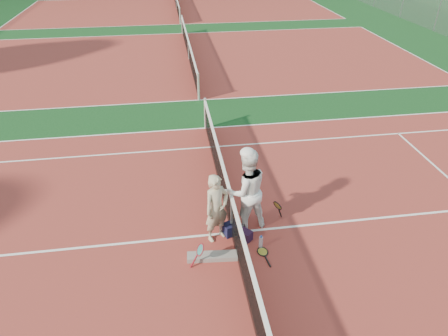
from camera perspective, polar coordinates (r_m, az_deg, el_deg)
The scene contains 16 objects.
ground at distance 9.37m, azimuth 1.06°, elevation -9.25°, with size 130.00×130.00×0.00m, color #0F3A16.
court_main at distance 9.36m, azimuth 1.06°, elevation -9.23°, with size 23.77×10.97×0.01m, color maroon.
court_far_a at distance 21.37m, azimuth -5.03°, elevation 15.22°, with size 23.77×10.97×0.01m, color maroon.
court_far_b at distance 34.50m, azimuth -6.78°, elevation 21.64°, with size 23.77×10.97×0.01m, color maroon.
net_main at distance 9.04m, azimuth 1.09°, elevation -6.82°, with size 0.10×10.98×1.02m, color black, non-canonical shape.
net_far_a at distance 21.23m, azimuth -5.09°, elevation 16.53°, with size 0.10×10.98×1.02m, color black, non-canonical shape.
net_far_b at distance 34.41m, azimuth -6.83°, elevation 22.47°, with size 0.10×10.98×1.02m, color black, non-canonical shape.
player_a at distance 8.73m, azimuth -1.06°, elevation -5.78°, with size 0.61×0.40×1.66m, color #B6AB8D.
player_b at distance 8.97m, azimuth 3.19°, elevation -3.19°, with size 0.98×0.77×2.03m, color white.
racket_red at distance 8.46m, azimuth -3.40°, elevation -12.32°, with size 0.31×0.27×0.54m, color maroon, non-canonical shape.
racket_black_held at distance 9.63m, azimuth 7.59°, elevation -6.08°, with size 0.27×0.27×0.56m, color black, non-canonical shape.
racket_spare at distance 8.93m, azimuth 5.53°, elevation -11.81°, with size 0.60×0.27×0.03m, color black, non-canonical shape.
sports_bag_navy at distance 9.25m, azimuth 1.13°, elevation -8.64°, with size 0.37×0.26×0.30m, color black.
sports_bag_purple at distance 9.14m, azimuth 3.06°, elevation -9.54°, with size 0.29×0.20×0.24m, color black.
net_cover_canvas at distance 8.73m, azimuth -1.69°, elevation -12.51°, with size 1.07×0.25×0.11m, color slate.
water_bottle at distance 8.94m, azimuth 5.27°, elevation -10.54°, with size 0.09×0.09×0.30m, color #C9E4FF.
Camera 1 is at (-1.20, -6.92, 6.20)m, focal length 32.00 mm.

